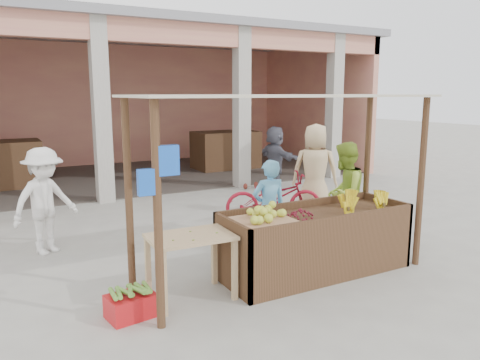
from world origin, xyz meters
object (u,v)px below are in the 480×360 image
vendor_green (344,191)px  motorcycle (274,197)px  fruit_stall (316,244)px  side_table (191,247)px  red_crate (131,306)px  vendor_blue (269,205)px

vendor_green → motorcycle: vendor_green is taller
fruit_stall → side_table: (-1.80, 0.04, 0.25)m
vendor_green → fruit_stall: bearing=3.7°
red_crate → vendor_green: bearing=4.4°
side_table → motorcycle: 3.55m
fruit_stall → side_table: size_ratio=2.62×
vendor_blue → vendor_green: 1.36m
vendor_blue → vendor_green: vendor_green is taller
side_table → vendor_green: 3.06m
fruit_stall → vendor_blue: 0.97m
motorcycle → vendor_green: bearing=-148.4°
side_table → motorcycle: (2.67, 2.33, -0.15)m
red_crate → motorcycle: size_ratio=0.26×
side_table → motorcycle: motorcycle is taller
side_table → vendor_blue: bearing=29.6°
fruit_stall → red_crate: (-2.56, -0.08, -0.27)m
fruit_stall → motorcycle: (0.86, 2.37, 0.10)m
side_table → red_crate: side_table is taller
vendor_blue → vendor_green: bearing=-177.4°
side_table → red_crate: (-0.76, -0.11, -0.52)m
fruit_stall → side_table: 1.82m
side_table → vendor_green: vendor_green is taller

